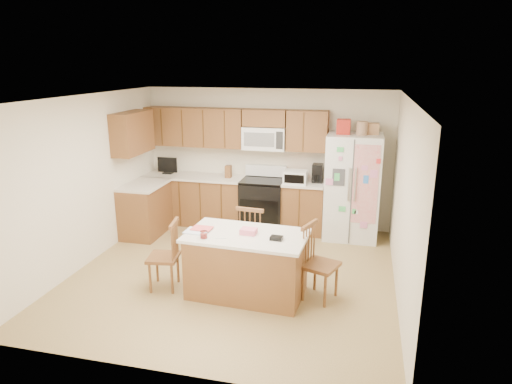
% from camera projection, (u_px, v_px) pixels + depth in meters
% --- Properties ---
extents(ground, '(4.50, 4.50, 0.00)m').
position_uv_depth(ground, '(234.00, 274.00, 6.59)').
color(ground, olive).
rests_on(ground, ground).
extents(room_shell, '(4.60, 4.60, 2.52)m').
position_uv_depth(room_shell, '(232.00, 177.00, 6.20)').
color(room_shell, beige).
rests_on(room_shell, ground).
extents(cabinetry, '(3.36, 1.56, 2.15)m').
position_uv_depth(cabinetry, '(208.00, 179.00, 8.23)').
color(cabinetry, brown).
rests_on(cabinetry, ground).
extents(stove, '(0.76, 0.65, 1.13)m').
position_uv_depth(stove, '(263.00, 203.00, 8.27)').
color(stove, black).
rests_on(stove, ground).
extents(refrigerator, '(0.90, 0.79, 2.04)m').
position_uv_depth(refrigerator, '(352.00, 186.00, 7.74)').
color(refrigerator, white).
rests_on(refrigerator, ground).
extents(island, '(1.59, 0.98, 0.93)m').
position_uv_depth(island, '(247.00, 264.00, 5.91)').
color(island, brown).
rests_on(island, ground).
extents(windsor_chair_left, '(0.45, 0.47, 0.95)m').
position_uv_depth(windsor_chair_left, '(165.00, 257.00, 6.07)').
color(windsor_chair_left, brown).
rests_on(windsor_chair_left, ground).
extents(windsor_chair_back, '(0.46, 0.44, 0.99)m').
position_uv_depth(windsor_chair_back, '(253.00, 239.00, 6.62)').
color(windsor_chair_back, brown).
rests_on(windsor_chair_back, ground).
extents(windsor_chair_right, '(0.53, 0.54, 1.00)m').
position_uv_depth(windsor_chair_right, '(319.00, 264.00, 5.80)').
color(windsor_chair_right, brown).
rests_on(windsor_chair_right, ground).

